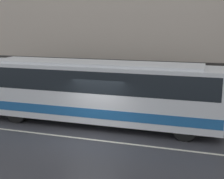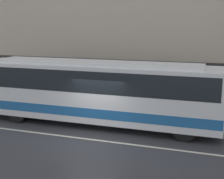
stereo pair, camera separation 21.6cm
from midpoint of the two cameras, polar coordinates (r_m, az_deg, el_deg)
The scene contains 6 objects.
ground_plane at distance 13.97m, azimuth -3.54°, elevation -9.10°, with size 60.00×60.00×0.00m, color #333338.
sidewalk at distance 18.78m, azimuth 2.60°, elevation -3.28°, with size 60.00×2.74×0.17m.
building_facade at distance 19.62m, azimuth 4.03°, elevation 15.14°, with size 60.00×0.35×12.66m.
lane_stripe at distance 13.97m, azimuth -3.54°, elevation -9.09°, with size 54.00×0.14×0.01m.
transit_bus at distance 15.67m, azimuth -3.01°, elevation 0.06°, with size 12.51×2.48×3.18m.
pedestrian_waiting at distance 18.68m, azimuth -5.94°, elevation -0.67°, with size 0.36×0.36×1.68m.
Camera 2 is at (5.04, -12.04, 5.00)m, focal length 50.00 mm.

